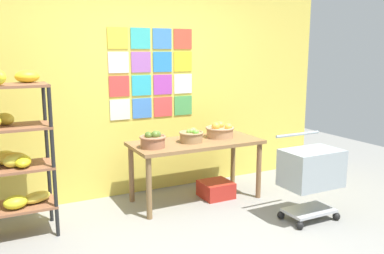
{
  "coord_description": "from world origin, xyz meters",
  "views": [
    {
      "loc": [
        -1.7,
        -2.86,
        1.74
      ],
      "look_at": [
        0.25,
        0.96,
        0.93
      ],
      "focal_mm": 37.83,
      "sensor_mm": 36.0,
      "label": 1
    }
  ],
  "objects_px": {
    "banana_shelf_unit": "(2,147)",
    "fruit_basket_left": "(191,136)",
    "display_table": "(196,148)",
    "produce_crate_under_table": "(216,189)",
    "fruit_basket_back_right": "(220,131)",
    "shopping_cart": "(311,171)",
    "fruit_basket_centre": "(153,140)"
  },
  "relations": [
    {
      "from": "banana_shelf_unit",
      "to": "produce_crate_under_table",
      "type": "height_order",
      "value": "banana_shelf_unit"
    },
    {
      "from": "display_table",
      "to": "shopping_cart",
      "type": "xyz_separation_m",
      "value": [
        0.78,
        -1.06,
        -0.1
      ]
    },
    {
      "from": "fruit_basket_back_right",
      "to": "fruit_basket_centre",
      "type": "relative_size",
      "value": 1.2
    },
    {
      "from": "fruit_basket_left",
      "to": "produce_crate_under_table",
      "type": "distance_m",
      "value": 0.77
    },
    {
      "from": "display_table",
      "to": "produce_crate_under_table",
      "type": "xyz_separation_m",
      "value": [
        0.25,
        -0.04,
        -0.53
      ]
    },
    {
      "from": "fruit_basket_back_right",
      "to": "fruit_basket_centre",
      "type": "height_order",
      "value": "fruit_basket_back_right"
    },
    {
      "from": "produce_crate_under_table",
      "to": "shopping_cart",
      "type": "relative_size",
      "value": 0.41
    },
    {
      "from": "fruit_basket_centre",
      "to": "shopping_cart",
      "type": "bearing_deg",
      "value": -36.33
    },
    {
      "from": "shopping_cart",
      "to": "fruit_basket_centre",
      "type": "bearing_deg",
      "value": 149.32
    },
    {
      "from": "banana_shelf_unit",
      "to": "fruit_basket_centre",
      "type": "relative_size",
      "value": 5.5
    },
    {
      "from": "fruit_basket_left",
      "to": "fruit_basket_back_right",
      "type": "distance_m",
      "value": 0.44
    },
    {
      "from": "banana_shelf_unit",
      "to": "display_table",
      "type": "height_order",
      "value": "banana_shelf_unit"
    },
    {
      "from": "fruit_basket_centre",
      "to": "produce_crate_under_table",
      "type": "relative_size",
      "value": 0.8
    },
    {
      "from": "banana_shelf_unit",
      "to": "display_table",
      "type": "bearing_deg",
      "value": 1.57
    },
    {
      "from": "banana_shelf_unit",
      "to": "fruit_basket_left",
      "type": "distance_m",
      "value": 1.97
    },
    {
      "from": "banana_shelf_unit",
      "to": "shopping_cart",
      "type": "height_order",
      "value": "banana_shelf_unit"
    },
    {
      "from": "display_table",
      "to": "shopping_cart",
      "type": "height_order",
      "value": "shopping_cart"
    },
    {
      "from": "fruit_basket_left",
      "to": "fruit_basket_centre",
      "type": "relative_size",
      "value": 0.97
    },
    {
      "from": "banana_shelf_unit",
      "to": "shopping_cart",
      "type": "xyz_separation_m",
      "value": [
        2.83,
        -1.0,
        -0.35
      ]
    },
    {
      "from": "produce_crate_under_table",
      "to": "shopping_cart",
      "type": "distance_m",
      "value": 1.23
    },
    {
      "from": "produce_crate_under_table",
      "to": "fruit_basket_back_right",
      "type": "bearing_deg",
      "value": 42.42
    },
    {
      "from": "fruit_basket_left",
      "to": "fruit_basket_centre",
      "type": "xyz_separation_m",
      "value": [
        -0.49,
        -0.04,
        0.01
      ]
    },
    {
      "from": "banana_shelf_unit",
      "to": "display_table",
      "type": "xyz_separation_m",
      "value": [
        2.04,
        0.06,
        -0.25
      ]
    },
    {
      "from": "fruit_basket_back_right",
      "to": "shopping_cart",
      "type": "bearing_deg",
      "value": -69.04
    },
    {
      "from": "banana_shelf_unit",
      "to": "fruit_basket_left",
      "type": "height_order",
      "value": "banana_shelf_unit"
    },
    {
      "from": "banana_shelf_unit",
      "to": "fruit_basket_left",
      "type": "relative_size",
      "value": 5.65
    },
    {
      "from": "fruit_basket_left",
      "to": "fruit_basket_back_right",
      "type": "relative_size",
      "value": 0.81
    },
    {
      "from": "fruit_basket_centre",
      "to": "produce_crate_under_table",
      "type": "xyz_separation_m",
      "value": [
        0.81,
        0.03,
        -0.7
      ]
    },
    {
      "from": "banana_shelf_unit",
      "to": "produce_crate_under_table",
      "type": "bearing_deg",
      "value": 0.44
    },
    {
      "from": "banana_shelf_unit",
      "to": "shopping_cart",
      "type": "relative_size",
      "value": 1.8
    },
    {
      "from": "banana_shelf_unit",
      "to": "shopping_cart",
      "type": "bearing_deg",
      "value": -19.53
    },
    {
      "from": "fruit_basket_left",
      "to": "produce_crate_under_table",
      "type": "bearing_deg",
      "value": -1.79
    }
  ]
}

